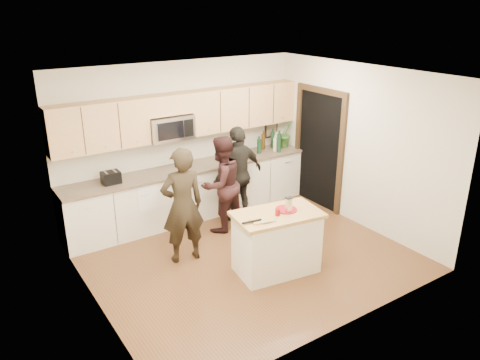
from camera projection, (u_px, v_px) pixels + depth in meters
floor at (246, 255)px, 7.09m from camera, size 4.50×4.50×0.00m
room_shell at (246, 146)px, 6.48m from camera, size 4.52×4.02×2.71m
back_cabinetry at (192, 191)px, 8.24m from camera, size 4.50×0.66×0.94m
upper_cabinetry at (187, 113)px, 7.88m from camera, size 4.50×0.33×0.75m
microwave at (170, 128)px, 7.74m from camera, size 0.76×0.41×0.40m
doorway at (319, 145)px, 8.53m from camera, size 0.06×1.25×2.20m
framed_picture at (271, 128)px, 9.19m from camera, size 0.30×0.03×0.38m
dish_towel at (144, 189)px, 7.48m from camera, size 0.34×0.60×0.48m
island at (277, 242)px, 6.54m from camera, size 1.29×0.87×0.90m
red_plate at (286, 210)px, 6.47m from camera, size 0.30×0.30×0.02m
box_grater at (289, 204)px, 6.35m from camera, size 0.09×0.06×0.21m
drink_glass at (278, 212)px, 6.30m from camera, size 0.07×0.07×0.09m
cutting_board at (261, 221)px, 6.14m from camera, size 0.27×0.21×0.02m
tongs at (252, 221)px, 6.08m from camera, size 0.28×0.07×0.02m
knife at (269, 222)px, 6.09m from camera, size 0.21×0.05×0.01m
toaster at (111, 178)px, 7.29m from camera, size 0.28×0.22×0.19m
bottle_cluster at (272, 141)px, 8.92m from camera, size 0.61×0.40×0.41m
orchid at (285, 134)px, 9.09m from camera, size 0.32×0.27×0.52m
woman_left at (183, 206)px, 6.69m from camera, size 0.68×0.50×1.73m
woman_center at (221, 184)px, 7.64m from camera, size 0.89×0.75×1.62m
woman_right at (239, 174)px, 7.99m from camera, size 1.03×0.53×1.68m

